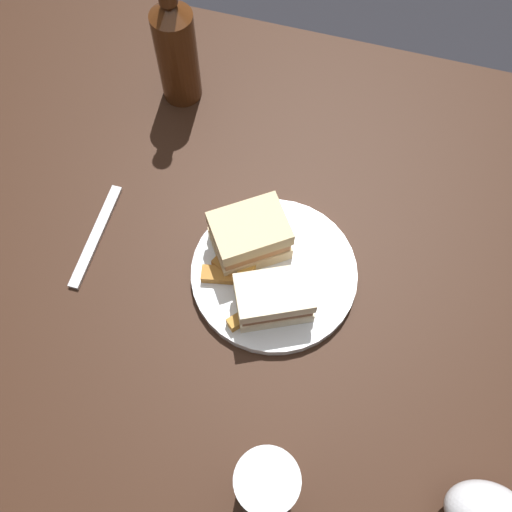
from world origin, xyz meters
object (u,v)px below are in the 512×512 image
at_px(cider_bottle, 176,47).
at_px(plate, 274,273).
at_px(sandwich_half_left, 250,236).
at_px(sandwich_half_right, 274,298).
at_px(pint_glass, 266,487).
at_px(fork, 96,236).

bearing_deg(cider_bottle, plate, 129.56).
xyz_separation_m(plate, sandwich_half_left, (0.05, -0.03, 0.04)).
bearing_deg(cider_bottle, sandwich_half_right, 126.43).
relative_size(plate, pint_glass, 1.57).
bearing_deg(pint_glass, fork, -39.17).
distance_m(sandwich_half_left, sandwich_half_right, 0.10).
bearing_deg(sandwich_half_left, pint_glass, 109.22).
relative_size(plate, cider_bottle, 0.92).
height_order(sandwich_half_left, cider_bottle, cider_bottle).
relative_size(plate, fork, 1.36).
bearing_deg(sandwich_half_right, sandwich_half_left, -54.46).
height_order(sandwich_half_right, pint_glass, pint_glass).
relative_size(pint_glass, cider_bottle, 0.59).
height_order(plate, sandwich_half_left, sandwich_half_left).
bearing_deg(sandwich_half_left, cider_bottle, -53.29).
relative_size(plate, sandwich_half_right, 1.99).
xyz_separation_m(plate, cider_bottle, (0.24, -0.29, 0.10)).
height_order(sandwich_half_left, pint_glass, pint_glass).
bearing_deg(fork, cider_bottle, 172.86).
bearing_deg(sandwich_half_right, pint_glass, 102.72).
bearing_deg(pint_glass, plate, -77.11).
xyz_separation_m(plate, pint_glass, (-0.07, 0.29, 0.06)).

